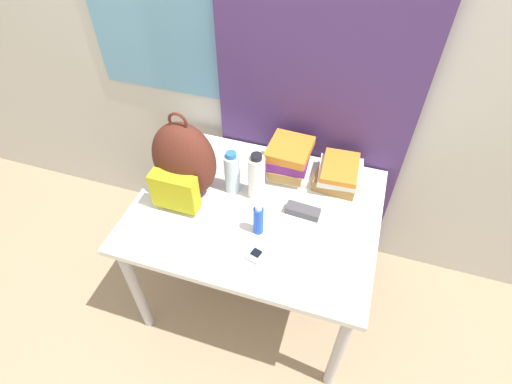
% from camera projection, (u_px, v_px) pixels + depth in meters
% --- Properties ---
extents(ground_plane, '(12.00, 12.00, 0.00)m').
position_uv_depth(ground_plane, '(231.00, 360.00, 2.00)').
color(ground_plane, '#9E8466').
extents(wall_back, '(6.00, 0.06, 2.50)m').
position_uv_depth(wall_back, '(291.00, 39.00, 1.70)').
color(wall_back, beige).
rests_on(wall_back, ground_plane).
extents(curtain_blue, '(0.91, 0.04, 2.50)m').
position_uv_depth(curtain_blue, '(320.00, 49.00, 1.64)').
color(curtain_blue, '#4C336B').
rests_on(curtain_blue, ground_plane).
extents(desk, '(1.07, 0.83, 0.70)m').
position_uv_depth(desk, '(256.00, 220.00, 1.83)').
color(desk, silver).
rests_on(desk, ground_plane).
extents(backpack, '(0.29, 0.25, 0.43)m').
position_uv_depth(backpack, '(183.00, 163.00, 1.70)').
color(backpack, '#512319').
rests_on(backpack, desk).
extents(book_stack_left, '(0.21, 0.24, 0.17)m').
position_uv_depth(book_stack_left, '(290.00, 158.00, 1.86)').
color(book_stack_left, silver).
rests_on(book_stack_left, desk).
extents(book_stack_center, '(0.22, 0.24, 0.11)m').
position_uv_depth(book_stack_center, '(339.00, 174.00, 1.84)').
color(book_stack_center, olive).
rests_on(book_stack_center, desk).
extents(water_bottle, '(0.07, 0.07, 0.22)m').
position_uv_depth(water_bottle, '(232.00, 173.00, 1.77)').
color(water_bottle, silver).
rests_on(water_bottle, desk).
extents(sports_bottle, '(0.07, 0.07, 0.24)m').
position_uv_depth(sports_bottle, '(256.00, 177.00, 1.74)').
color(sports_bottle, white).
rests_on(sports_bottle, desk).
extents(sunscreen_bottle, '(0.04, 0.04, 0.16)m').
position_uv_depth(sunscreen_bottle, '(258.00, 220.00, 1.62)').
color(sunscreen_bottle, blue).
rests_on(sunscreen_bottle, desk).
extents(cell_phone, '(0.07, 0.09, 0.02)m').
position_uv_depth(cell_phone, '(256.00, 254.00, 1.59)').
color(cell_phone, '#B7BCC6').
rests_on(cell_phone, desk).
extents(sunglasses_case, '(0.15, 0.07, 0.04)m').
position_uv_depth(sunglasses_case, '(303.00, 211.00, 1.73)').
color(sunglasses_case, '#47474C').
rests_on(sunglasses_case, desk).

